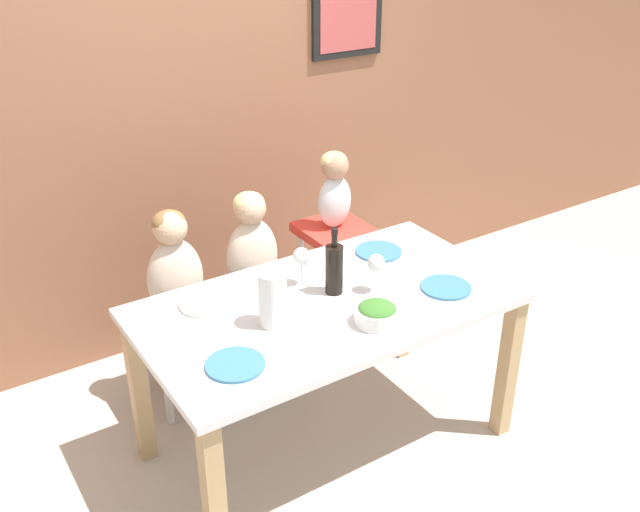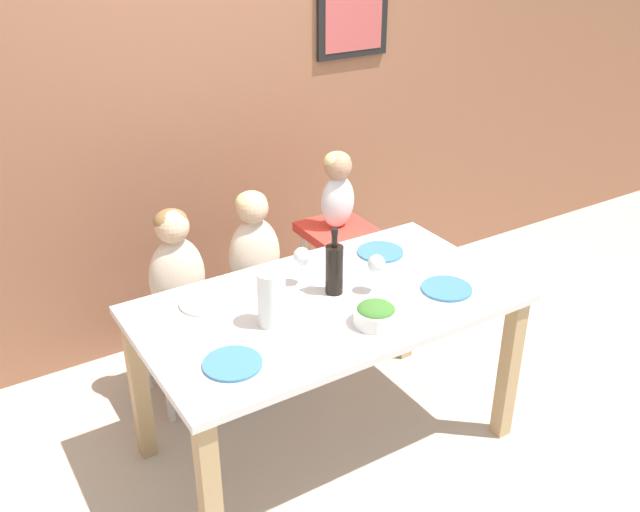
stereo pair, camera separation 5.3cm
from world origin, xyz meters
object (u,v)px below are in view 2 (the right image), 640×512
(dinner_plate_front_left, at_px, (232,364))
(dinner_plate_back_right, at_px, (380,252))
(person_child_left, at_px, (176,264))
(chair_far_center, at_px, (257,304))
(wine_glass_far, at_px, (302,258))
(chair_right_highchair, at_px, (337,253))
(dinner_plate_front_right, at_px, (447,289))
(paper_towel_roll, at_px, (271,298))
(salad_bowl_large, at_px, (376,314))
(wine_bottle, at_px, (334,268))
(dinner_plate_back_left, at_px, (206,303))
(person_child_center, at_px, (254,244))
(wine_glass_near, at_px, (376,265))
(chair_far_left, at_px, (183,327))
(person_baby_right, at_px, (338,186))

(dinner_plate_front_left, height_order, dinner_plate_back_right, same)
(person_child_left, height_order, dinner_plate_front_left, person_child_left)
(chair_far_center, relative_size, wine_glass_far, 2.72)
(chair_right_highchair, relative_size, dinner_plate_front_right, 3.31)
(chair_far_center, distance_m, paper_towel_roll, 0.91)
(chair_right_highchair, bearing_deg, paper_towel_roll, -137.28)
(wine_glass_far, height_order, salad_bowl_large, wine_glass_far)
(paper_towel_roll, bearing_deg, wine_bottle, 12.78)
(salad_bowl_large, height_order, dinner_plate_back_left, salad_bowl_large)
(person_child_left, bearing_deg, paper_towel_roll, -80.18)
(person_child_center, relative_size, dinner_plate_front_right, 2.50)
(person_child_center, bearing_deg, wine_glass_near, -73.77)
(person_child_center, height_order, dinner_plate_back_left, person_child_center)
(person_child_center, xyz_separation_m, paper_towel_roll, (-0.28, -0.71, 0.14))
(dinner_plate_front_left, bearing_deg, dinner_plate_back_right, 24.12)
(paper_towel_roll, bearing_deg, dinner_plate_front_right, -11.98)
(person_child_center, xyz_separation_m, wine_glass_near, (0.21, -0.72, 0.15))
(chair_right_highchair, xyz_separation_m, dinner_plate_front_right, (-0.01, -0.87, 0.21))
(wine_bottle, xyz_separation_m, paper_towel_roll, (-0.34, -0.08, -0.00))
(person_child_left, height_order, wine_glass_near, person_child_left)
(person_child_left, relative_size, wine_bottle, 1.83)
(person_child_left, xyz_separation_m, dinner_plate_front_right, (0.88, -0.87, 0.03))
(chair_right_highchair, bearing_deg, chair_far_center, 180.00)
(person_child_left, xyz_separation_m, dinner_plate_back_left, (-0.04, -0.44, 0.03))
(salad_bowl_large, relative_size, dinner_plate_front_left, 0.82)
(chair_far_center, height_order, wine_bottle, wine_bottle)
(paper_towel_roll, distance_m, dinner_plate_front_right, 0.78)
(chair_far_left, bearing_deg, paper_towel_roll, -80.16)
(dinner_plate_back_right, xyz_separation_m, dinner_plate_front_right, (0.04, -0.43, 0.00))
(chair_far_center, xyz_separation_m, salad_bowl_large, (0.06, -0.93, 0.41))
(dinner_plate_back_left, height_order, dinner_plate_front_right, same)
(chair_far_center, bearing_deg, dinner_plate_back_right, -45.06)
(chair_far_left, height_order, wine_bottle, wine_bottle)
(wine_glass_near, xyz_separation_m, dinner_plate_front_left, (-0.75, -0.16, -0.12))
(dinner_plate_back_left, xyz_separation_m, dinner_plate_front_right, (0.92, -0.44, 0.00))
(chair_right_highchair, height_order, paper_towel_roll, paper_towel_roll)
(chair_right_highchair, xyz_separation_m, dinner_plate_back_left, (-0.93, -0.44, 0.21))
(dinner_plate_back_left, bearing_deg, chair_right_highchair, 25.01)
(dinner_plate_front_left, bearing_deg, chair_far_left, 81.53)
(person_child_center, relative_size, person_baby_right, 1.33)
(wine_glass_far, height_order, dinner_plate_front_right, wine_glass_far)
(person_child_left, xyz_separation_m, paper_towel_roll, (0.12, -0.71, 0.14))
(person_child_left, distance_m, dinner_plate_back_left, 0.44)
(wine_bottle, distance_m, dinner_plate_back_right, 0.44)
(person_child_center, bearing_deg, dinner_plate_back_left, -135.53)
(chair_right_highchair, xyz_separation_m, person_child_center, (-0.49, 0.00, 0.18))
(salad_bowl_large, bearing_deg, dinner_plate_front_right, 7.53)
(person_baby_right, distance_m, salad_bowl_large, 1.03)
(chair_far_left, relative_size, dinner_plate_back_right, 2.18)
(dinner_plate_front_left, distance_m, dinner_plate_back_right, 1.07)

